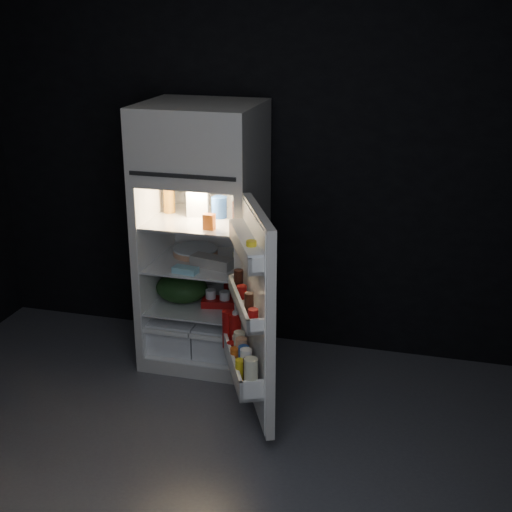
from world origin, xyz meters
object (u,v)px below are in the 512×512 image
(fridge_door, at_px, (252,316))
(egg_carton, at_px, (212,262))
(milk_jug, at_px, (198,197))
(refrigerator, at_px, (204,227))
(yogurt_tray, at_px, (219,302))

(fridge_door, relative_size, egg_carton, 4.24)
(fridge_door, height_order, milk_jug, fridge_door)
(milk_jug, bearing_deg, egg_carton, -63.28)
(refrigerator, bearing_deg, fridge_door, -53.18)
(egg_carton, bearing_deg, yogurt_tray, 77.40)
(fridge_door, xyz_separation_m, milk_jug, (-0.59, 0.75, 0.47))
(fridge_door, bearing_deg, egg_carton, 126.96)
(fridge_door, distance_m, yogurt_tray, 0.79)
(refrigerator, xyz_separation_m, milk_jug, (-0.05, 0.04, 0.19))
(fridge_door, distance_m, egg_carton, 0.73)
(egg_carton, bearing_deg, milk_jug, 144.62)
(fridge_door, xyz_separation_m, yogurt_tray, (-0.41, 0.63, -0.22))
(milk_jug, distance_m, yogurt_tray, 0.73)
(refrigerator, xyz_separation_m, yogurt_tray, (0.13, -0.08, -0.50))
(fridge_door, bearing_deg, refrigerator, 126.82)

